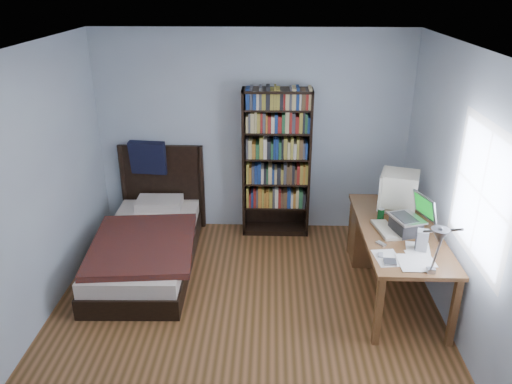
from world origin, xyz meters
TOP-DOWN VIEW (x-y plane):
  - room at (0.03, -0.00)m, footprint 4.20×4.24m
  - desk at (1.50, 1.10)m, footprint 0.75×1.72m
  - crt_monitor at (1.56, 1.04)m, footprint 0.48×0.44m
  - laptop at (1.56, 0.55)m, footprint 0.42×0.40m
  - desk_lamp at (1.46, -0.56)m, footprint 0.25×0.56m
  - keyboard at (1.36, 0.58)m, footprint 0.23×0.43m
  - speaker at (1.60, 0.22)m, footprint 0.12×0.12m
  - soda_can at (1.36, 0.83)m, footprint 0.07×0.07m
  - mouse at (1.50, 0.94)m, footprint 0.07×0.11m
  - phone_silver at (1.26, 0.31)m, footprint 0.09×0.10m
  - phone_grey at (1.22, 0.10)m, footprint 0.06×0.09m
  - external_drive at (1.27, -0.02)m, footprint 0.11×0.11m
  - bookshelf at (0.30, 1.94)m, footprint 0.83×0.30m
  - bed at (-1.15, 1.13)m, footprint 1.18×2.10m

SIDE VIEW (x-z plane):
  - bed at x=-1.15m, z-range -0.33..0.84m
  - desk at x=1.50m, z-range 0.06..0.79m
  - phone_grey at x=1.22m, z-range 0.73..0.75m
  - phone_silver at x=1.26m, z-range 0.73..0.75m
  - external_drive at x=1.27m, z-range 0.73..0.75m
  - keyboard at x=1.36m, z-range 0.72..0.76m
  - mouse at x=1.50m, z-range 0.73..0.77m
  - soda_can at x=1.36m, z-range 0.73..0.85m
  - speaker at x=1.60m, z-range 0.73..0.93m
  - laptop at x=1.56m, z-range 0.64..1.05m
  - bookshelf at x=0.30m, z-range 0.00..1.84m
  - crt_monitor at x=1.56m, z-range 0.76..1.20m
  - room at x=0.03m, z-range 0.00..2.50m
  - desk_lamp at x=1.46m, z-range 0.93..1.60m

